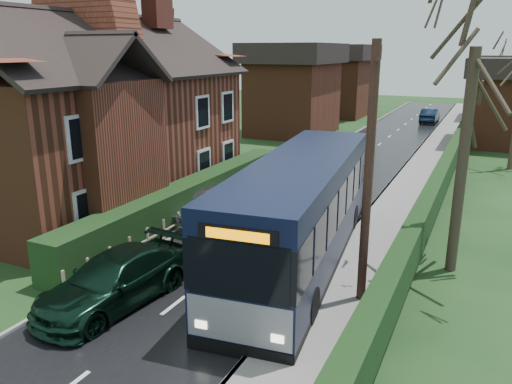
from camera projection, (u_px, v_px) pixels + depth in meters
The scene contains 17 objects.
ground at pixel (209, 278), 16.08m from camera, with size 140.00×140.00×0.00m, color #2A4E21.
road at pixel (312, 198), 24.77m from camera, with size 6.00×100.00×0.02m, color black.
pavement at pixel (399, 208), 23.00m from camera, with size 2.50×100.00×0.14m, color slate.
kerb_right at pixel (373, 204), 23.50m from camera, with size 0.12×100.00×0.14m, color gray.
kerb_left at pixel (256, 190), 26.01m from camera, with size 0.12×100.00×0.10m, color gray.
front_hedge at pixel (190, 199), 21.80m from camera, with size 1.20×16.00×1.60m, color black.
picket_fence at pixel (205, 209), 21.59m from camera, with size 0.10×16.00×0.90m, color tan, non-canonical shape.
right_wall_hedge at pixel (436, 192), 22.10m from camera, with size 0.60×50.00×1.80m.
brick_house at pixel (94, 112), 22.61m from camera, with size 9.30×14.60×10.30m.
bus at pixel (301, 213), 16.77m from camera, with size 4.08×12.24×3.65m.
car_silver at pixel (210, 204), 21.24m from camera, with size 1.79×4.45×1.52m, color #B6B6BB.
car_green at pixel (114, 280), 14.29m from camera, with size 2.06×5.08×1.47m, color black.
car_distant at pixel (430, 116), 49.88m from camera, with size 1.52×4.35×1.43m, color #101D32.
bus_stop_sign at pixel (279, 262), 12.64m from camera, with size 0.19×0.43×2.88m.
telegraph_pole at pixel (368, 178), 13.53m from camera, with size 0.41×0.92×7.37m.
tree_right_near at pixel (478, 29), 14.60m from camera, with size 4.76×4.76×10.27m.
tree_house_side at pixel (174, 41), 33.86m from camera, with size 4.52×4.52×10.27m.
Camera 1 is at (7.65, -12.63, 7.10)m, focal length 35.00 mm.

